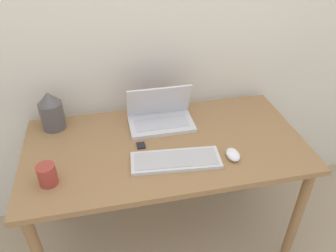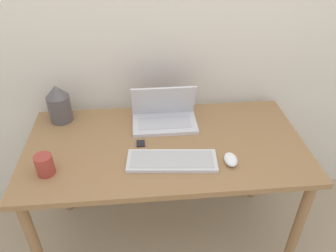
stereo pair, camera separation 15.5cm
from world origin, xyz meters
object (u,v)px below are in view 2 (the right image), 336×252
at_px(mouse, 231,160).
at_px(vase, 59,104).
at_px(laptop, 164,115).
at_px(keyboard, 172,161).
at_px(mug, 45,165).
at_px(mp3_player, 141,143).

height_order(mouse, vase, vase).
height_order(laptop, keyboard, laptop).
bearing_deg(keyboard, vase, 144.27).
xyz_separation_m(laptop, mouse, (0.28, -0.36, -0.03)).
relative_size(keyboard, mug, 4.43).
distance_m(mouse, mp3_player, 0.45).
relative_size(mouse, mug, 0.97).
height_order(mouse, mug, mug).
xyz_separation_m(vase, mp3_player, (0.43, -0.26, -0.10)).
relative_size(mp3_player, mug, 0.50).
relative_size(vase, mug, 2.20).
bearing_deg(vase, mouse, -27.43).
bearing_deg(laptop, mp3_player, -126.67).
bearing_deg(mug, vase, 90.53).
relative_size(mouse, vase, 0.44).
distance_m(keyboard, mouse, 0.27).
distance_m(laptop, mouse, 0.45).
distance_m(keyboard, vase, 0.71).
xyz_separation_m(laptop, vase, (-0.56, 0.08, 0.06)).
relative_size(laptop, mug, 3.55).
bearing_deg(mouse, vase, 152.57).
bearing_deg(vase, keyboard, -35.73).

